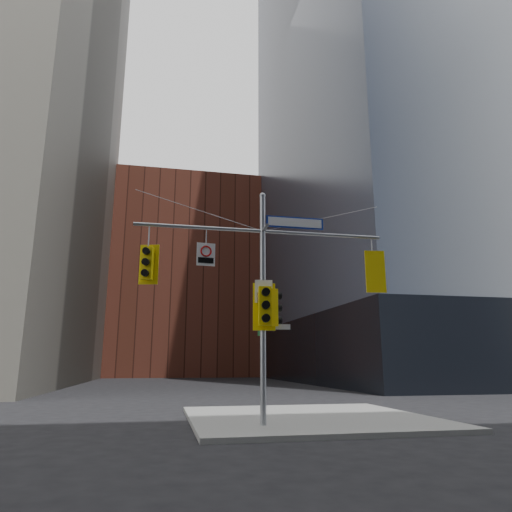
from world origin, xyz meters
name	(u,v)px	position (x,y,z in m)	size (l,w,h in m)	color
ground	(281,442)	(0.00, 0.00, 0.00)	(160.00, 160.00, 0.00)	black
sidewalk_corner	(308,418)	(2.00, 4.00, 0.07)	(8.00, 8.00, 0.15)	gray
tower_ne	(427,12)	(28.00, 32.00, 45.00)	(36.00, 36.00, 90.00)	#9BA1A6
podium_ne	(461,352)	(28.00, 32.00, 3.00)	(36.40, 36.40, 6.00)	black
brick_midrise	(184,281)	(0.00, 58.00, 14.00)	(26.00, 20.00, 28.00)	brown
signal_assembly	(263,280)	(0.00, 1.99, 4.42)	(8.00, 0.80, 7.30)	#96999F
traffic_light_west_arm	(147,263)	(-3.52, 2.01, 4.80)	(0.57, 0.54, 1.22)	yellow
traffic_light_east_arm	(373,273)	(3.73, 1.99, 4.80)	(0.66, 0.55, 1.38)	yellow
traffic_light_pole_side	(273,308)	(0.33, 2.01, 3.56)	(0.49, 0.42, 1.15)	yellow
traffic_light_pole_front	(265,306)	(0.00, 1.73, 3.58)	(0.69, 0.58, 1.44)	yellow
street_sign_blade	(295,223)	(1.08, 2.00, 6.35)	(1.92, 0.06, 0.37)	#102996
regulatory_sign_arm	(206,254)	(-1.79, 1.97, 5.17)	(0.57, 0.10, 0.71)	silver
regulatory_sign_pole	(264,292)	(0.00, 1.88, 4.03)	(0.54, 0.09, 0.70)	silver
street_blade_ew	(277,327)	(0.45, 2.00, 2.98)	(0.80, 0.13, 0.16)	silver
street_blade_ns	(260,333)	(0.00, 2.45, 2.82)	(0.06, 0.73, 0.14)	#145926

